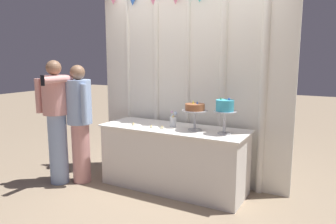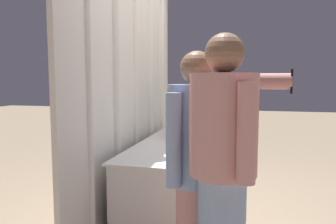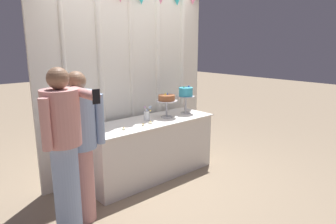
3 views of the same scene
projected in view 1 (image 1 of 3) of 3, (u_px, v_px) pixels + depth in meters
name	position (u px, v px, depth m)	size (l,w,h in m)	color
ground_plane	(170.00, 191.00, 4.03)	(24.00, 24.00, 0.00)	gray
draped_curtain	(191.00, 68.00, 4.20)	(2.71, 0.17, 2.81)	white
cake_table	(173.00, 158.00, 4.05)	(1.86, 0.67, 0.79)	white
cake_display_nearleft	(195.00, 109.00, 3.79)	(0.30, 0.30, 0.36)	#B2B2B7
cake_display_nearright	(225.00, 108.00, 3.61)	(0.26, 0.26, 0.41)	#B2B2B7
flower_vase	(173.00, 120.00, 4.01)	(0.10, 0.11, 0.20)	silver
tealight_far_left	(133.00, 125.00, 4.10)	(0.04, 0.04, 0.04)	beige
tealight_near_left	(151.00, 127.00, 3.96)	(0.04, 0.04, 0.04)	beige
tealight_near_right	(162.00, 128.00, 3.92)	(0.05, 0.05, 0.04)	beige
guest_man_pink_jacket	(80.00, 119.00, 4.20)	(0.45, 0.44, 1.56)	#D6938E
guest_girl_blue_dress	(56.00, 117.00, 4.15)	(0.46, 0.57, 1.62)	#93ADD6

